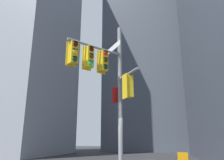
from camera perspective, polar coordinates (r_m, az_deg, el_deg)
name	(u,v)px	position (r m, az deg, el deg)	size (l,w,h in m)	color
building_tower_left	(18,20)	(31.77, -22.92, 13.96)	(12.44, 12.44, 32.75)	#9399A3
building_mid_block	(143,48)	(40.82, 7.86, 8.10)	(12.16, 12.16, 35.27)	#4C5460
signal_pole_assembly	(108,77)	(10.51, -1.14, 0.74)	(3.14, 2.74, 7.29)	gray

